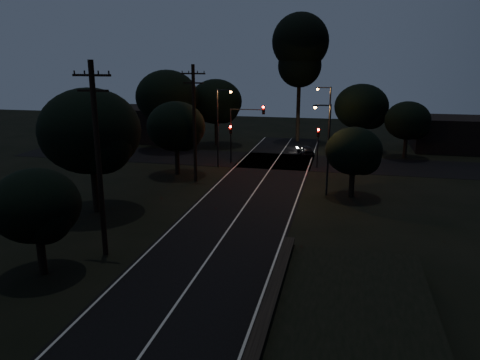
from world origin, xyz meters
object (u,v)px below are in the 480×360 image
at_px(signal_right, 318,140).
at_px(streetlight_c, 327,143).
at_px(tall_pine, 300,49).
at_px(signal_left, 231,137).
at_px(utility_pole_far, 194,122).
at_px(signal_mast, 246,123).
at_px(utility_pole_mid, 98,158).
at_px(streetlight_a, 219,122).
at_px(car, 305,150).
at_px(streetlight_b, 328,118).

bearing_deg(signal_right, streetlight_c, -82.98).
bearing_deg(tall_pine, streetlight_c, -79.07).
bearing_deg(signal_left, utility_pole_far, -99.94).
relative_size(signal_right, signal_mast, 0.66).
bearing_deg(utility_pole_mid, tall_pine, 80.07).
bearing_deg(signal_mast, signal_left, -179.87).
height_order(streetlight_a, car, streetlight_a).
bearing_deg(tall_pine, utility_pole_far, -106.93).
bearing_deg(streetlight_c, signal_mast, 131.19).
distance_m(signal_right, streetlight_c, 10.18).
height_order(signal_right, car, signal_right).
xyz_separation_m(signal_mast, car, (5.79, 6.01, -3.77)).
relative_size(signal_left, streetlight_b, 0.51).
distance_m(streetlight_b, car, 5.14).
xyz_separation_m(utility_pole_mid, streetlight_b, (11.31, 29.00, -1.10)).
xyz_separation_m(signal_right, streetlight_c, (1.23, -9.99, 1.51)).
bearing_deg(streetlight_a, streetlight_c, -35.69).
bearing_deg(streetlight_b, streetlight_c, -87.86).
bearing_deg(signal_left, streetlight_a, -109.59).
bearing_deg(streetlight_c, signal_left, 136.24).
distance_m(tall_pine, signal_left, 18.47).
bearing_deg(streetlight_a, car, 44.35).
distance_m(utility_pole_mid, car, 32.66).
height_order(utility_pole_far, signal_mast, utility_pole_far).
distance_m(tall_pine, streetlight_c, 26.59).
distance_m(signal_mast, streetlight_c, 13.28).
xyz_separation_m(signal_left, car, (7.48, 6.01, -2.27)).
xyz_separation_m(tall_pine, streetlight_a, (-6.31, -17.00, -7.38)).
height_order(signal_right, streetlight_a, streetlight_a).
xyz_separation_m(tall_pine, signal_mast, (-3.91, -15.01, -7.68)).
height_order(signal_mast, car, signal_mast).
distance_m(tall_pine, signal_right, 17.96).
bearing_deg(car, signal_mast, 26.82).
bearing_deg(utility_pole_far, utility_pole_mid, -90.00).
bearing_deg(streetlight_c, utility_pole_far, 170.40).
bearing_deg(signal_left, streetlight_b, 22.05).
bearing_deg(car, streetlight_b, 121.32).
bearing_deg(streetlight_a, utility_pole_mid, -91.73).
distance_m(tall_pine, signal_mast, 17.31).
distance_m(streetlight_c, car, 16.70).
bearing_deg(utility_pole_mid, streetlight_b, 68.70).
xyz_separation_m(utility_pole_mid, signal_left, (1.40, 24.99, -2.90)).
height_order(utility_pole_far, car, utility_pole_far).
bearing_deg(utility_pole_mid, signal_mast, 82.96).
distance_m(utility_pole_mid, streetlight_c, 19.15).
distance_m(signal_left, signal_mast, 2.26).
bearing_deg(utility_pole_far, car, 57.63).
relative_size(tall_pine, streetlight_b, 2.08).
xyz_separation_m(utility_pole_far, streetlight_a, (0.69, 6.00, -0.85)).
relative_size(utility_pole_mid, signal_right, 2.68).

